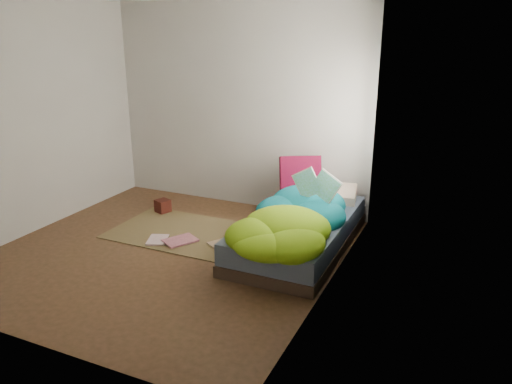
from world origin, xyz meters
TOP-DOWN VIEW (x-y plane):
  - ground at (0.00, 0.00)m, footprint 3.50×3.50m
  - room_walls at (0.01, 0.01)m, footprint 3.54×3.54m
  - bed at (1.22, 0.72)m, footprint 1.00×2.00m
  - duvet at (1.22, 0.50)m, footprint 0.96×1.84m
  - rug at (-0.15, 0.55)m, footprint 1.60×1.10m
  - pillow_floral at (1.34, 1.43)m, footprint 0.67×0.48m
  - pillow_magenta at (0.98, 1.41)m, footprint 0.50×0.37m
  - open_book at (1.38, 0.77)m, footprint 0.45×0.15m
  - wooden_box at (-0.73, 1.00)m, footprint 0.21×0.21m
  - floor_book_a at (-0.35, 0.16)m, footprint 0.30×0.34m
  - floor_book_b at (-0.12, 0.34)m, footprint 0.40×0.43m
  - floor_book_c at (0.43, 0.26)m, footprint 0.40×0.37m

SIDE VIEW (x-z plane):
  - ground at x=0.00m, z-range 0.00..0.00m
  - rug at x=-0.15m, z-range 0.00..0.01m
  - floor_book_a at x=-0.35m, z-range 0.01..0.03m
  - floor_book_c at x=0.43m, z-range 0.01..0.04m
  - floor_book_b at x=-0.12m, z-range 0.01..0.04m
  - wooden_box at x=-0.73m, z-range 0.01..0.17m
  - bed at x=1.22m, z-range 0.00..0.34m
  - pillow_floral at x=1.34m, z-range 0.34..0.48m
  - duvet at x=1.22m, z-range 0.34..0.68m
  - pillow_magenta at x=0.98m, z-range 0.34..0.82m
  - open_book at x=1.38m, z-range 0.68..0.95m
  - room_walls at x=0.01m, z-range 0.32..2.94m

